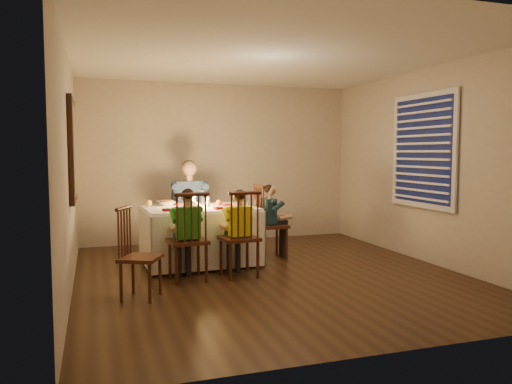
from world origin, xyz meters
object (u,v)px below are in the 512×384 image
object	(u,v)px
dining_table	(200,223)
chair_near_right	(239,276)
child_yellow	(239,276)
chair_end	(271,258)
chair_extra	(141,298)
adult	(190,252)
chair_near_left	(188,280)
child_green	(188,280)
serving_bowl	(166,203)
chair_adult	(190,252)
child_teal	(271,258)

from	to	relation	value
dining_table	chair_near_right	size ratio (longest dim) A/B	1.46
chair_near_right	child_yellow	world-z (taller)	child_yellow
dining_table	chair_end	size ratio (longest dim) A/B	1.46
chair_extra	adult	bearing A→B (deg)	3.05
chair_near_left	child_green	size ratio (longest dim) A/B	0.97
dining_table	adult	distance (m)	0.97
dining_table	serving_bowl	size ratio (longest dim) A/B	6.38
adult	child_yellow	distance (m)	1.62
chair_adult	chair_end	xyz separation A→B (m)	(1.00, -0.74, 0.00)
chair_extra	child_green	distance (m)	0.80
chair_near_right	chair_end	world-z (taller)	same
chair_near_right	chair_end	size ratio (longest dim) A/B	1.00
chair_near_left	serving_bowl	xyz separation A→B (m)	(-0.08, 1.11, 0.79)
dining_table	child_yellow	distance (m)	1.01
chair_near_left	adult	xyz separation A→B (m)	(0.32, 1.59, 0.00)
chair_adult	chair_extra	bearing A→B (deg)	-107.87
child_yellow	child_teal	bearing A→B (deg)	-135.17
chair_extra	child_green	bearing A→B (deg)	-20.31
chair_extra	serving_bowl	size ratio (longest dim) A/B	3.98
chair_extra	serving_bowl	distance (m)	1.91
child_yellow	adult	bearing A→B (deg)	-84.85
chair_end	serving_bowl	distance (m)	1.64
chair_extra	child_teal	xyz separation A→B (m)	(1.91, 1.41, 0.00)
chair_extra	chair_adult	bearing A→B (deg)	3.05
dining_table	child_teal	world-z (taller)	dining_table
child_teal	serving_bowl	bearing A→B (deg)	77.14
chair_near_right	child_teal	world-z (taller)	chair_near_right
chair_near_left	child_teal	distance (m)	1.58
adult	serving_bowl	size ratio (longest dim) A/B	5.76
dining_table	child_yellow	xyz separation A→B (m)	(0.31, -0.79, -0.54)
adult	child_teal	bearing A→B (deg)	-31.48
child_green	chair_end	bearing A→B (deg)	-152.07
chair_adult	chair_near_left	xyz separation A→B (m)	(-0.32, -1.59, 0.00)
chair_end	child_teal	world-z (taller)	chair_end
chair_adult	chair_extra	xyz separation A→B (m)	(-0.90, -2.15, 0.00)
adult	child_teal	world-z (taller)	adult
adult	chair_adult	bearing A→B (deg)	0.00
child_teal	serving_bowl	xyz separation A→B (m)	(-1.41, 0.26, 0.79)
child_teal	child_yellow	bearing A→B (deg)	137.63
chair_near_right	chair_adult	bearing A→B (deg)	-84.85
adult	chair_end	bearing A→B (deg)	-31.48
chair_near_right	serving_bowl	distance (m)	1.53
child_yellow	chair_adult	bearing A→B (deg)	-84.85
child_teal	child_green	bearing A→B (deg)	120.16
chair_extra	child_yellow	world-z (taller)	child_yellow
child_yellow	serving_bowl	size ratio (longest dim) A/B	4.41
chair_adult	adult	xyz separation A→B (m)	(0.00, 0.00, 0.00)
dining_table	chair_extra	world-z (taller)	dining_table
adult	dining_table	bearing A→B (deg)	-85.94
chair_near_left	child_yellow	distance (m)	0.62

